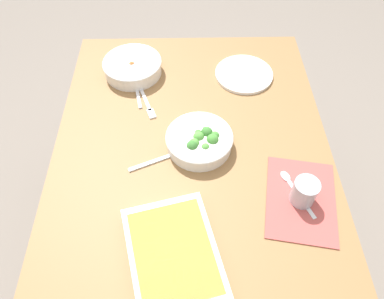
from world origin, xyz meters
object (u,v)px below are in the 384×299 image
Objects in this scene: spoon_by_broccoli at (163,158)px; spoon_spare at (293,187)px; side_plate at (244,74)px; spoon_by_stew at (136,86)px; stew_bowl at (133,66)px; drink_cup at (304,193)px; broccoli_bowl at (200,140)px; baking_dish at (174,256)px; fork_on_table at (147,104)px.

spoon_by_broccoli is 1.00× the size of spoon_spare.
spoon_by_stew is (0.06, -0.41, -0.00)m from side_plate.
spoon_spare is at bearing 44.18° from stew_bowl.
drink_cup is 0.48× the size of spoon_by_stew.
stew_bowl is 1.03× the size of broccoli_bowl.
stew_bowl is at bearing -135.82° from spoon_spare.
drink_cup reaches higher than baking_dish.
spoon_by_broccoli is at bearing 14.35° from fork_on_table.
drink_cup is 0.62m from fork_on_table.
drink_cup reaches higher than broccoli_bowl.
baking_dish is (0.38, -0.08, 0.00)m from broccoli_bowl.
spoon_by_stew is at bearing -162.15° from spoon_by_broccoli.
broccoli_bowl is 0.39m from baking_dish.
baking_dish is 0.34m from spoon_by_broccoli.
spoon_by_stew and spoon_spare have the same top height.
spoon_spare is (0.12, 0.39, 0.00)m from spoon_by_broccoli.
baking_dish is 4.04× the size of drink_cup.
side_plate is 1.27× the size of fork_on_table.
side_plate is 0.50m from spoon_by_broccoli.
side_plate is at bearing 98.26° from spoon_by_stew.
stew_bowl reaches higher than side_plate.
broccoli_bowl is 0.32m from spoon_spare.
broccoli_bowl is 0.13m from spoon_by_broccoli.
baking_dish is 2.03× the size of spoon_spare.
baking_dish is 0.41m from drink_cup.
spoon_by_broccoli and spoon_spare have the same top height.
drink_cup reaches higher than side_plate.
stew_bowl is 1.29× the size of fork_on_table.
spoon_by_broccoli is at bearing -37.44° from side_plate.
spoon_by_broccoli is (0.39, -0.30, -0.00)m from side_plate.
broccoli_bowl is at bearing 168.26° from baking_dish.
drink_cup reaches higher than fork_on_table.
drink_cup is 0.50× the size of spoon_spare.
broccoli_bowl reaches higher than spoon_by_stew.
fork_on_table is at bearing -137.02° from broccoli_bowl.
broccoli_bowl reaches higher than fork_on_table.
spoon_by_stew is 0.10m from fork_on_table.
stew_bowl is at bearing -146.45° from broccoli_bowl.
spoon_by_stew is 1.04× the size of spoon_spare.
fork_on_table is at bearing 26.68° from spoon_by_stew.
stew_bowl reaches higher than spoon_spare.
spoon_by_stew is at bearing 11.50° from stew_bowl.
fork_on_table is at bearing -130.32° from drink_cup.
spoon_by_stew is at bearing -141.46° from broccoli_bowl.
side_plate is at bearing 142.56° from spoon_by_broccoli.
spoon_by_stew is 1.04× the size of spoon_by_broccoli.
broccoli_bowl is 1.29× the size of spoon_by_broccoli.
side_plate reaches higher than spoon_spare.
spoon_spare is 0.58m from fork_on_table.
spoon_by_stew is at bearing -133.47° from drink_cup.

